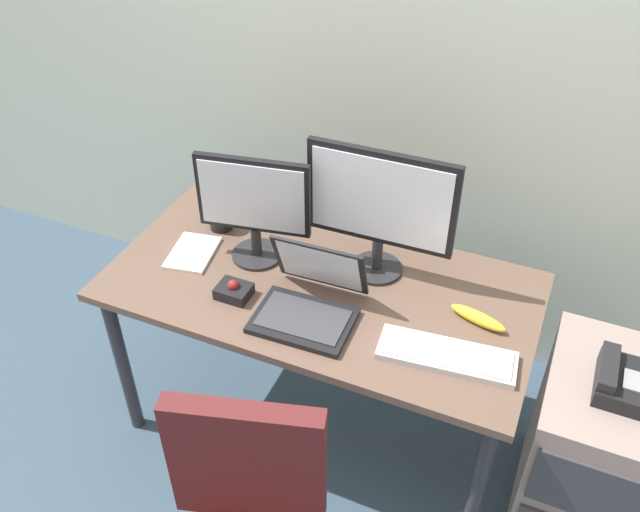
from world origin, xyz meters
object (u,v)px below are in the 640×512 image
monitor_main (380,205)px  paper_notepad (193,253)px  coffee_mug (221,216)px  file_cabinet (595,455)px  banana (478,318)px  desk_phone (624,382)px  laptop (309,300)px  keyboard (447,355)px  trackball_mouse (234,291)px  monitor_side (253,204)px

monitor_main → paper_notepad: size_ratio=2.40×
coffee_mug → file_cabinet: bearing=-6.7°
paper_notepad → banana: 1.01m
desk_phone → laptop: (-0.96, -0.11, 0.07)m
file_cabinet → coffee_mug: size_ratio=6.68×
file_cabinet → keyboard: bearing=-164.1°
trackball_mouse → laptop: bearing=6.0°
coffee_mug → banana: 1.00m
monitor_main → keyboard: 0.52m
monitor_side → monitor_main: bearing=12.9°
monitor_main → laptop: 0.38m
paper_notepad → banana: size_ratio=1.09×
laptop → trackball_mouse: size_ratio=2.91×
monitor_side → banana: size_ratio=2.08×
desk_phone → monitor_side: bearing=176.1°
monitor_main → laptop: bearing=-113.6°
file_cabinet → trackball_mouse: bearing=-173.0°
banana → desk_phone: bearing=-7.7°
file_cabinet → laptop: (-0.96, -0.12, 0.44)m
monitor_side → trackball_mouse: monitor_side is taller
keyboard → desk_phone: bearing=14.4°
monitor_main → trackball_mouse: bearing=-140.9°
trackball_mouse → keyboard: bearing=0.5°
paper_notepad → banana: bearing=3.2°
monitor_side → coffee_mug: (-0.20, 0.10, -0.17)m
coffee_mug → banana: coffee_mug is taller
file_cabinet → monitor_side: size_ratio=1.71×
desk_phone → monitor_side: monitor_side is taller
banana → monitor_main: bearing=162.7°
desk_phone → monitor_side: 1.27m
keyboard → banana: bearing=75.0°
laptop → trackball_mouse: laptop is taller
desk_phone → keyboard: size_ratio=0.47×
monitor_main → banana: monitor_main is taller
desk_phone → keyboard: 0.51m
laptop → banana: bearing=18.1°
trackball_mouse → paper_notepad: trackball_mouse is taller
trackball_mouse → banana: 0.79m
file_cabinet → keyboard: (-0.51, -0.14, 0.40)m
desk_phone → banana: (-0.45, 0.06, 0.03)m
monitor_main → monitor_side: (-0.41, -0.09, -0.05)m
trackball_mouse → paper_notepad: size_ratio=0.53×
desk_phone → keyboard: desk_phone is taller
coffee_mug → desk_phone: bearing=-7.4°
trackball_mouse → paper_notepad: bearing=150.7°
banana → trackball_mouse: bearing=-165.9°
keyboard → coffee_mug: bearing=161.6°
desk_phone → coffee_mug: (-1.44, 0.19, 0.06)m
coffee_mug → paper_notepad: 0.19m
trackball_mouse → banana: trackball_mouse is taller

